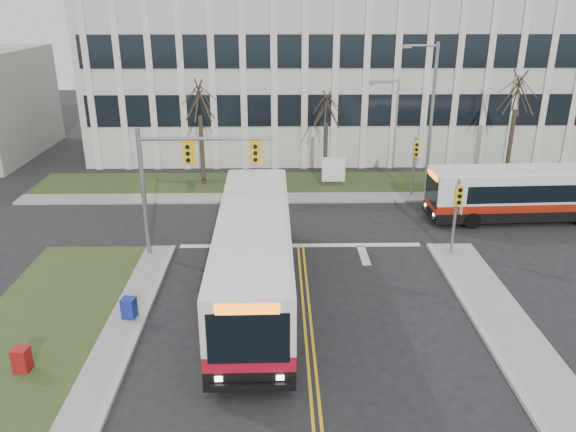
# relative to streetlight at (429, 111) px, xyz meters

# --- Properties ---
(ground) EXTENTS (120.00, 120.00, 0.00)m
(ground) POSITION_rel_streetlight_xyz_m (-8.03, -16.20, -5.19)
(ground) COLOR black
(ground) RESTS_ON ground
(sidewalk_cross) EXTENTS (44.00, 1.60, 0.14)m
(sidewalk_cross) POSITION_rel_streetlight_xyz_m (-3.03, -1.00, -5.12)
(sidewalk_cross) COLOR #9E9B93
(sidewalk_cross) RESTS_ON ground
(building_lawn) EXTENTS (44.00, 5.00, 0.12)m
(building_lawn) POSITION_rel_streetlight_xyz_m (-3.03, 1.80, -5.13)
(building_lawn) COLOR #2F431C
(building_lawn) RESTS_ON ground
(office_building) EXTENTS (40.00, 16.00, 12.00)m
(office_building) POSITION_rel_streetlight_xyz_m (-3.03, 13.80, 0.81)
(office_building) COLOR beige
(office_building) RESTS_ON ground
(mast_arm_signal) EXTENTS (6.11, 0.38, 6.20)m
(mast_arm_signal) POSITION_rel_streetlight_xyz_m (-13.65, -9.04, -0.94)
(mast_arm_signal) COLOR slate
(mast_arm_signal) RESTS_ON ground
(signal_pole_near) EXTENTS (0.34, 0.39, 3.80)m
(signal_pole_near) POSITION_rel_streetlight_xyz_m (-0.83, -9.30, -2.69)
(signal_pole_near) COLOR slate
(signal_pole_near) RESTS_ON ground
(signal_pole_far) EXTENTS (0.34, 0.39, 3.80)m
(signal_pole_far) POSITION_rel_streetlight_xyz_m (-0.83, -0.80, -2.69)
(signal_pole_far) COLOR slate
(signal_pole_far) RESTS_ON ground
(streetlight) EXTENTS (2.15, 0.25, 9.20)m
(streetlight) POSITION_rel_streetlight_xyz_m (0.00, 0.00, 0.00)
(streetlight) COLOR slate
(streetlight) RESTS_ON ground
(directory_sign) EXTENTS (1.50, 0.12, 2.00)m
(directory_sign) POSITION_rel_streetlight_xyz_m (-5.53, 1.30, -4.02)
(directory_sign) COLOR slate
(directory_sign) RESTS_ON ground
(tree_left) EXTENTS (1.80, 1.80, 7.70)m
(tree_left) POSITION_rel_streetlight_xyz_m (-14.03, 1.80, 0.32)
(tree_left) COLOR #42352B
(tree_left) RESTS_ON ground
(tree_mid) EXTENTS (1.80, 1.80, 6.82)m
(tree_mid) POSITION_rel_streetlight_xyz_m (-6.03, 2.00, -0.31)
(tree_mid) COLOR #42352B
(tree_mid) RESTS_ON ground
(tree_right) EXTENTS (1.80, 1.80, 8.25)m
(tree_right) POSITION_rel_streetlight_xyz_m (5.97, 1.80, 0.71)
(tree_right) COLOR #42352B
(tree_right) RESTS_ON ground
(bus_main) EXTENTS (3.00, 13.13, 3.49)m
(bus_main) POSITION_rel_streetlight_xyz_m (-10.11, -13.01, -3.45)
(bus_main) COLOR silver
(bus_main) RESTS_ON ground
(bus_cross) EXTENTS (10.94, 2.82, 2.89)m
(bus_cross) POSITION_rel_streetlight_xyz_m (4.61, -4.67, -3.75)
(bus_cross) COLOR silver
(bus_cross) RESTS_ON ground
(newspaper_box_blue) EXTENTS (0.57, 0.53, 0.95)m
(newspaper_box_blue) POSITION_rel_streetlight_xyz_m (-14.83, -14.85, -4.72)
(newspaper_box_blue) COLOR navy
(newspaper_box_blue) RESTS_ON ground
(newspaper_box_red) EXTENTS (0.54, 0.49, 0.95)m
(newspaper_box_red) POSITION_rel_streetlight_xyz_m (-17.53, -18.07, -4.72)
(newspaper_box_red) COLOR maroon
(newspaper_box_red) RESTS_ON ground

